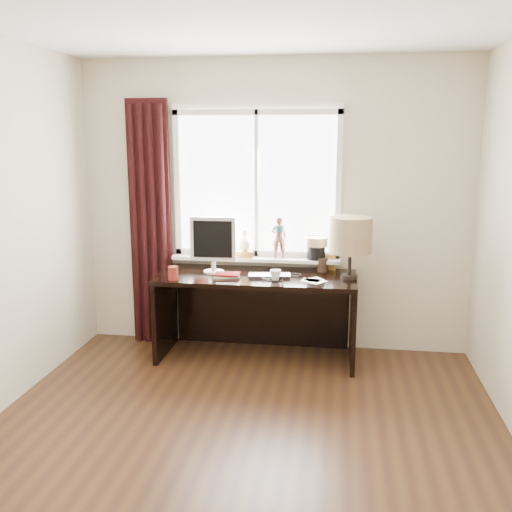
% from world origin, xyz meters
% --- Properties ---
extents(floor, '(3.50, 4.00, 0.00)m').
position_xyz_m(floor, '(0.00, 0.00, 0.00)').
color(floor, '#422814').
rests_on(floor, ground).
extents(ceiling, '(3.50, 4.00, 0.00)m').
position_xyz_m(ceiling, '(0.00, 0.00, 2.60)').
color(ceiling, white).
rests_on(ceiling, wall_back).
extents(wall_back, '(3.50, 0.00, 2.60)m').
position_xyz_m(wall_back, '(0.00, 2.00, 1.30)').
color(wall_back, beige).
rests_on(wall_back, ground).
extents(wall_front, '(3.50, 0.00, 2.60)m').
position_xyz_m(wall_front, '(0.00, -2.00, 1.30)').
color(wall_front, beige).
rests_on(wall_front, ground).
extents(laptop, '(0.38, 0.27, 0.03)m').
position_xyz_m(laptop, '(0.02, 1.58, 0.76)').
color(laptop, silver).
rests_on(laptop, desk).
extents(mug, '(0.12, 0.12, 0.09)m').
position_xyz_m(mug, '(0.08, 1.49, 0.80)').
color(mug, white).
rests_on(mug, desk).
extents(red_cup, '(0.08, 0.08, 0.11)m').
position_xyz_m(red_cup, '(-0.77, 1.38, 0.81)').
color(red_cup, maroon).
rests_on(red_cup, desk).
extents(window, '(1.52, 0.20, 1.40)m').
position_xyz_m(window, '(-0.13, 1.95, 1.31)').
color(window, white).
rests_on(window, ground).
extents(curtain, '(0.38, 0.09, 2.25)m').
position_xyz_m(curtain, '(-1.13, 1.91, 1.12)').
color(curtain, black).
rests_on(curtain, floor).
extents(desk, '(1.70, 0.70, 0.75)m').
position_xyz_m(desk, '(-0.10, 1.73, 0.51)').
color(desk, black).
rests_on(desk, floor).
extents(monitor, '(0.40, 0.18, 0.49)m').
position_xyz_m(monitor, '(-0.49, 1.67, 1.03)').
color(monitor, beige).
rests_on(monitor, desk).
extents(notebook_stack, '(0.25, 0.20, 0.03)m').
position_xyz_m(notebook_stack, '(-0.35, 1.54, 0.77)').
color(notebook_stack, beige).
rests_on(notebook_stack, desk).
extents(brush_holder, '(0.09, 0.09, 0.25)m').
position_xyz_m(brush_holder, '(0.45, 1.85, 0.81)').
color(brush_holder, black).
rests_on(brush_holder, desk).
extents(icon_frame, '(0.10, 0.04, 0.13)m').
position_xyz_m(icon_frame, '(0.52, 1.92, 0.81)').
color(icon_frame, gold).
rests_on(icon_frame, desk).
extents(table_lamp, '(0.35, 0.35, 0.52)m').
position_xyz_m(table_lamp, '(0.69, 1.63, 1.11)').
color(table_lamp, black).
rests_on(table_lamp, desk).
extents(loose_papers, '(0.22, 0.25, 0.00)m').
position_xyz_m(loose_papers, '(0.39, 1.51, 0.75)').
color(loose_papers, white).
rests_on(loose_papers, desk).
extents(desk_cables, '(0.29, 0.32, 0.01)m').
position_xyz_m(desk_cables, '(0.13, 1.58, 0.75)').
color(desk_cables, black).
rests_on(desk_cables, desk).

